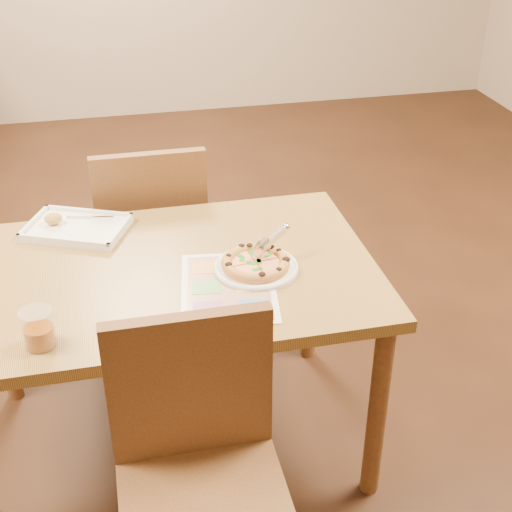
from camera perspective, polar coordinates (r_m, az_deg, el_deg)
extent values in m
plane|color=black|center=(2.68, -6.16, -14.28)|extent=(7.00, 7.00, 0.00)
cube|color=olive|center=(2.24, -7.14, -1.52)|extent=(1.30, 0.85, 0.04)
cylinder|color=brown|center=(2.78, -19.75, -5.21)|extent=(0.06, 0.06, 0.68)
cylinder|color=brown|center=(2.29, 9.68, -12.19)|extent=(0.06, 0.06, 0.68)
cylinder|color=brown|center=(2.83, 4.40, -2.42)|extent=(0.06, 0.06, 0.68)
cube|color=brown|center=(1.87, -4.06, -19.44)|extent=(0.42, 0.42, 0.04)
cube|color=brown|center=(1.85, -5.27, -10.48)|extent=(0.42, 0.04, 0.45)
cube|color=brown|center=(2.97, -8.36, 1.47)|extent=(0.42, 0.42, 0.04)
cube|color=brown|center=(2.70, -8.34, 3.71)|extent=(0.42, 0.04, 0.45)
cylinder|color=white|center=(2.21, 0.00, -0.96)|extent=(0.27, 0.27, 0.01)
cylinder|color=#D58949|center=(2.20, -0.03, -0.73)|extent=(0.21, 0.21, 0.01)
cylinder|color=#FFD38A|center=(2.19, -0.03, -0.56)|extent=(0.17, 0.17, 0.01)
torus|color=#D58949|center=(2.19, -0.03, -0.54)|extent=(0.21, 0.21, 0.03)
cylinder|color=silver|center=(2.19, 0.50, 0.62)|extent=(0.06, 0.04, 0.07)
cube|color=silver|center=(2.22, 1.47, 1.47)|extent=(0.10, 0.07, 0.06)
cube|color=white|center=(2.50, -14.14, 2.11)|extent=(0.39, 0.34, 0.02)
cube|color=silver|center=(2.49, -14.18, 2.36)|extent=(0.16, 0.04, 0.00)
ellipsoid|color=#C08C45|center=(2.52, -15.92, 2.89)|extent=(0.06, 0.05, 0.04)
cylinder|color=#8A450A|center=(1.97, -16.92, -6.14)|extent=(0.08, 0.08, 0.06)
cylinder|color=white|center=(1.95, -17.02, -5.58)|extent=(0.09, 0.09, 0.11)
cube|color=silver|center=(2.13, -2.22, -2.47)|extent=(0.33, 0.43, 0.00)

